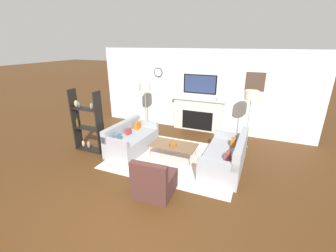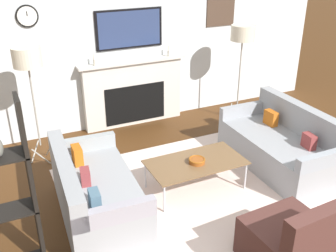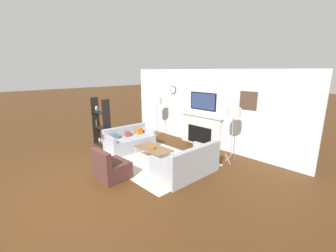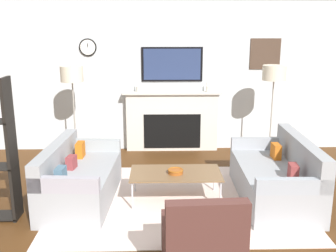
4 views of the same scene
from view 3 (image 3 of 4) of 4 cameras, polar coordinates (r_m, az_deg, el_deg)
The scene contains 11 objects.
ground_plane at distance 5.83m, azimuth -21.89°, elevation -14.27°, with size 60.00×60.00×0.00m, color #492B12.
fireplace_wall at distance 8.15m, azimuth 8.92°, elevation 3.59°, with size 7.29×0.28×2.70m.
area_rug at distance 6.89m, azimuth -3.50°, elevation -8.73°, with size 3.24×2.46×0.01m.
couch_left at distance 7.78m, azimuth -9.75°, elevation -3.95°, with size 0.90×1.65×0.78m.
couch_right at distance 5.90m, azimuth 4.84°, elevation -9.73°, with size 0.90×1.76×0.84m.
armchair at distance 5.87m, azimuth -14.29°, elevation -10.45°, with size 0.76×0.76×0.81m.
coffee_table at distance 6.77m, azimuth -3.71°, elevation -5.81°, with size 1.20×0.64×0.39m.
decorative_bowl at distance 6.74m, azimuth -3.93°, elevation -5.44°, with size 0.21×0.21×0.06m.
floor_lamp_left at distance 8.70m, azimuth -2.82°, elevation 6.20°, with size 0.37×0.37×1.65m.
floor_lamp_right at distance 6.58m, azimuth 16.37°, elevation 3.20°, with size 0.39×0.39×1.65m.
shelf_unit at distance 8.35m, azimuth -16.68°, elevation 0.58°, with size 0.86×0.28×1.72m.
Camera 3 is at (4.89, -1.73, 2.66)m, focal length 24.00 mm.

